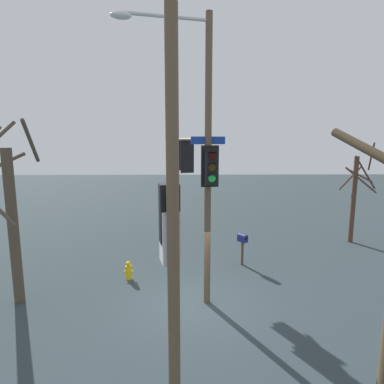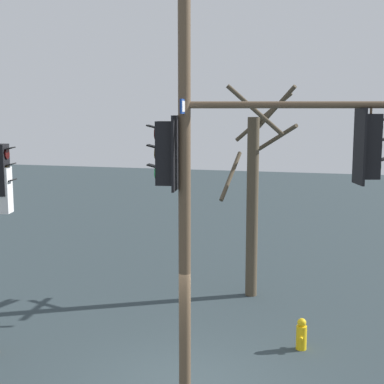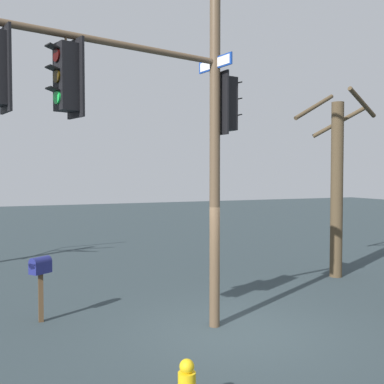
{
  "view_description": "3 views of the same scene",
  "coord_description": "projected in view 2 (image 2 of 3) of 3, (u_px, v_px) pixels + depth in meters",
  "views": [
    {
      "loc": [
        0.21,
        9.9,
        5.47
      ],
      "look_at": [
        0.02,
        -0.08,
        3.83
      ],
      "focal_mm": 29.91,
      "sensor_mm": 36.0,
      "label": 1
    },
    {
      "loc": [
        -9.62,
        -2.85,
        5.35
      ],
      "look_at": [
        -0.91,
        -0.45,
        4.03
      ],
      "focal_mm": 51.51,
      "sensor_mm": 36.0,
      "label": 2
    },
    {
      "loc": [
        8.03,
        -4.45,
        3.19
      ],
      "look_at": [
        -0.44,
        -0.74,
        2.82
      ],
      "focal_mm": 43.13,
      "sensor_mm": 36.0,
      "label": 3
    }
  ],
  "objects": [
    {
      "name": "main_signal_pole_assembly",
      "position": [
        256.0,
        132.0,
        9.54
      ],
      "size": [
        3.36,
        6.11,
        9.2
      ],
      "rotation": [
        0.0,
        0.0,
        4.93
      ],
      "color": "brown",
      "rests_on": "ground"
    },
    {
      "name": "fire_hydrant",
      "position": [
        301.0,
        335.0,
        12.48
      ],
      "size": [
        0.38,
        0.24,
        0.73
      ],
      "color": "yellow",
      "rests_on": "ground"
    },
    {
      "name": "bare_tree_across_street",
      "position": [
        254.0,
        193.0,
        15.85
      ],
      "size": [
        2.2,
        2.12,
        6.11
      ],
      "color": "#4A3F30",
      "rests_on": "ground"
    }
  ]
}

